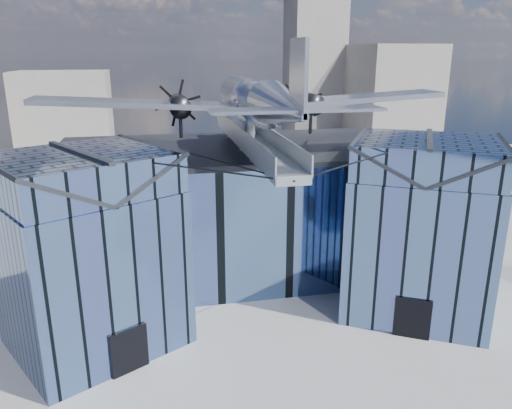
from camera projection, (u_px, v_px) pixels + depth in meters
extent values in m
plane|color=gray|center=(262.00, 315.00, 33.61)|extent=(120.00, 120.00, 0.00)
cube|color=#4D699E|center=(239.00, 208.00, 40.63)|extent=(28.00, 14.00, 9.50)
cube|color=#23252A|center=(238.00, 148.00, 39.16)|extent=(28.00, 14.00, 0.40)
cube|color=#4D699E|center=(91.00, 270.00, 29.24)|extent=(11.79, 11.43, 9.50)
cube|color=#4D699E|center=(81.00, 173.00, 27.51)|extent=(11.56, 11.20, 2.20)
cube|color=#23252A|center=(39.00, 180.00, 26.08)|extent=(7.98, 9.23, 2.40)
cube|color=#23252A|center=(118.00, 167.00, 28.94)|extent=(7.98, 9.23, 2.40)
cube|color=#23252A|center=(79.00, 152.00, 27.17)|extent=(4.30, 7.10, 0.18)
cube|color=black|center=(129.00, 351.00, 27.37)|extent=(2.03, 1.32, 2.60)
cube|color=black|center=(158.00, 250.00, 32.10)|extent=(0.34, 0.34, 9.50)
cube|color=#4D699E|center=(419.00, 243.00, 33.30)|extent=(11.79, 11.43, 9.50)
cube|color=#4D699E|center=(428.00, 157.00, 31.57)|extent=(11.56, 11.20, 2.20)
cube|color=#23252A|center=(391.00, 155.00, 32.25)|extent=(7.98, 9.23, 2.40)
cube|color=#23252A|center=(466.00, 159.00, 30.90)|extent=(7.98, 9.23, 2.40)
cube|color=#23252A|center=(430.00, 139.00, 31.23)|extent=(4.30, 7.10, 0.18)
cube|color=black|center=(412.00, 318.00, 30.65)|extent=(2.03, 1.32, 2.60)
cube|color=black|center=(351.00, 236.00, 34.66)|extent=(0.34, 0.34, 9.50)
cube|color=#9BA2A9|center=(251.00, 143.00, 33.60)|extent=(1.80, 21.00, 0.50)
cube|color=#9BA2A9|center=(238.00, 134.00, 33.24)|extent=(0.08, 21.00, 1.10)
cube|color=#9BA2A9|center=(265.00, 133.00, 33.58)|extent=(0.08, 21.00, 1.10)
cylinder|color=#9BA2A9|center=(230.00, 131.00, 42.69)|extent=(0.44, 0.44, 1.35)
cylinder|color=#9BA2A9|center=(242.00, 144.00, 37.08)|extent=(0.44, 0.44, 1.35)
cylinder|color=#9BA2A9|center=(253.00, 154.00, 33.33)|extent=(0.44, 0.44, 1.35)
cylinder|color=#9BA2A9|center=(250.00, 128.00, 33.79)|extent=(0.70, 0.70, 1.40)
cylinder|color=black|center=(179.00, 166.00, 25.48)|extent=(10.55, 6.08, 0.69)
cylinder|color=black|center=(371.00, 158.00, 27.51)|extent=(10.55, 6.08, 0.69)
cylinder|color=black|center=(211.00, 159.00, 31.31)|extent=(6.09, 17.04, 1.19)
cylinder|color=black|center=(303.00, 155.00, 32.48)|extent=(6.09, 17.04, 1.19)
cylinder|color=#ACB0BA|center=(250.00, 98.00, 33.21)|extent=(2.50, 11.00, 2.50)
sphere|color=#ACB0BA|center=(236.00, 92.00, 38.36)|extent=(2.50, 2.50, 2.50)
cube|color=black|center=(238.00, 84.00, 37.22)|extent=(1.60, 1.40, 0.50)
cone|color=#ACB0BA|center=(285.00, 109.00, 24.70)|extent=(2.50, 7.00, 2.50)
cube|color=#ACB0BA|center=(298.00, 78.00, 22.08)|extent=(0.18, 2.40, 3.40)
cube|color=#ACB0BA|center=(297.00, 110.00, 22.59)|extent=(8.00, 1.80, 0.14)
cube|color=#ACB0BA|center=(143.00, 104.00, 32.88)|extent=(14.00, 3.20, 1.08)
cylinder|color=black|center=(179.00, 106.00, 33.98)|extent=(1.44, 3.20, 1.44)
cone|color=black|center=(178.00, 103.00, 35.67)|extent=(0.70, 0.70, 0.70)
cube|color=black|center=(178.00, 103.00, 35.81)|extent=(1.05, 0.06, 3.33)
cube|color=black|center=(178.00, 103.00, 35.81)|extent=(2.53, 0.06, 2.53)
cube|color=black|center=(178.00, 103.00, 35.81)|extent=(3.33, 0.06, 1.05)
cylinder|color=black|center=(181.00, 125.00, 33.78)|extent=(0.24, 0.24, 1.75)
cube|color=#ACB0BA|center=(343.00, 100.00, 35.59)|extent=(14.00, 3.20, 1.08)
cylinder|color=black|center=(309.00, 103.00, 35.76)|extent=(1.44, 3.20, 1.44)
cone|color=black|center=(301.00, 101.00, 37.44)|extent=(0.70, 0.70, 0.70)
cube|color=black|center=(301.00, 100.00, 37.59)|extent=(1.05, 0.06, 3.33)
cube|color=black|center=(301.00, 100.00, 37.59)|extent=(2.53, 0.06, 2.53)
cube|color=black|center=(301.00, 100.00, 37.59)|extent=(3.33, 0.06, 1.05)
cylinder|color=black|center=(311.00, 121.00, 35.56)|extent=(0.24, 0.24, 1.75)
cube|color=gray|center=(390.00, 102.00, 82.04)|extent=(12.00, 14.00, 18.00)
cube|color=gray|center=(65.00, 117.00, 79.12)|extent=(14.00, 10.00, 14.00)
cube|color=gray|center=(314.00, 74.00, 88.27)|extent=(9.00, 9.00, 26.00)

